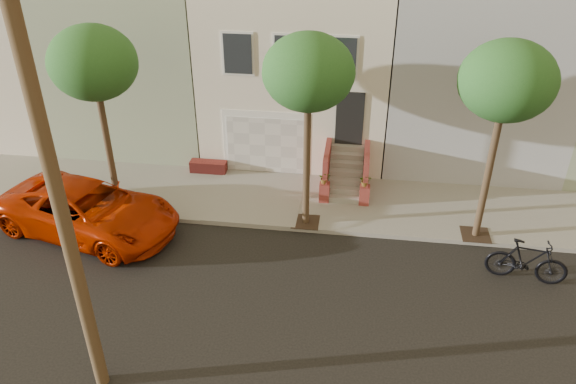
# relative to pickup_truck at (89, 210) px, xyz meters

# --- Properties ---
(ground) EXTENTS (90.00, 90.00, 0.00)m
(ground) POSITION_rel_pickup_truck_xyz_m (5.91, -2.63, -0.83)
(ground) COLOR black
(ground) RESTS_ON ground
(sidewalk) EXTENTS (40.00, 3.70, 0.15)m
(sidewalk) POSITION_rel_pickup_truck_xyz_m (5.91, 2.72, -0.75)
(sidewalk) COLOR gray
(sidewalk) RESTS_ON ground
(house_row) EXTENTS (33.10, 11.70, 7.00)m
(house_row) POSITION_rel_pickup_truck_xyz_m (5.91, 8.56, 2.82)
(house_row) COLOR beige
(house_row) RESTS_ON sidewalk
(tree_left) EXTENTS (2.70, 2.57, 6.30)m
(tree_left) POSITION_rel_pickup_truck_xyz_m (0.41, 1.27, 4.43)
(tree_left) COLOR #2D2116
(tree_left) RESTS_ON sidewalk
(tree_mid) EXTENTS (2.70, 2.57, 6.30)m
(tree_mid) POSITION_rel_pickup_truck_xyz_m (6.91, 1.27, 4.43)
(tree_mid) COLOR #2D2116
(tree_mid) RESTS_ON sidewalk
(tree_right) EXTENTS (2.70, 2.57, 6.30)m
(tree_right) POSITION_rel_pickup_truck_xyz_m (12.41, 1.27, 4.43)
(tree_right) COLOR #2D2116
(tree_right) RESTS_ON sidewalk
(pickup_truck) EXTENTS (6.47, 4.16, 1.66)m
(pickup_truck) POSITION_rel_pickup_truck_xyz_m (0.00, 0.00, 0.00)
(pickup_truck) COLOR #AE2100
(pickup_truck) RESTS_ON ground
(motorcycle) EXTENTS (2.32, 0.98, 1.35)m
(motorcycle) POSITION_rel_pickup_truck_xyz_m (13.47, -0.66, -0.15)
(motorcycle) COLOR black
(motorcycle) RESTS_ON ground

